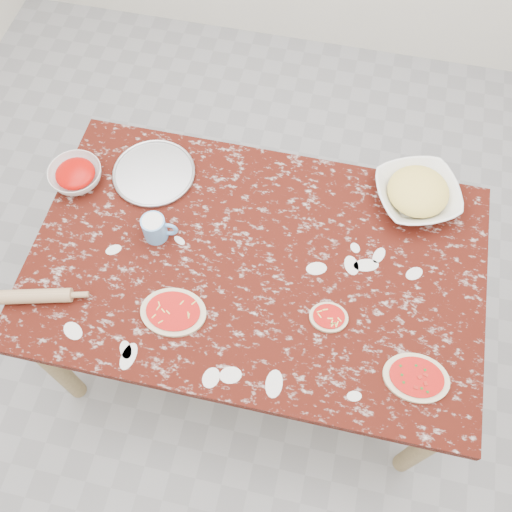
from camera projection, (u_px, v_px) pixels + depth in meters
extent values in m
plane|color=gray|center=(256.00, 336.00, 2.68)|extent=(4.00, 4.00, 0.00)
cube|color=#370E08|center=(256.00, 265.00, 2.03)|extent=(1.60, 1.00, 0.04)
cube|color=#9F8A5A|center=(256.00, 273.00, 2.09)|extent=(1.50, 0.90, 0.08)
cylinder|color=#9F8A5A|center=(54.00, 366.00, 2.24)|extent=(0.07, 0.07, 0.71)
cylinder|color=#9F8A5A|center=(422.00, 449.00, 2.10)|extent=(0.07, 0.07, 0.71)
cylinder|color=#9F8A5A|center=(123.00, 193.00, 2.63)|extent=(0.07, 0.07, 0.71)
cylinder|color=#9F8A5A|center=(438.00, 253.00, 2.48)|extent=(0.07, 0.07, 0.71)
cylinder|color=#B2B2B7|center=(154.00, 174.00, 2.19)|extent=(0.41, 0.41, 0.01)
imported|color=white|center=(76.00, 176.00, 2.15)|extent=(0.23, 0.23, 0.06)
imported|color=white|center=(417.00, 195.00, 2.11)|extent=(0.39, 0.39, 0.07)
cylinder|color=#64A2E3|center=(155.00, 228.00, 2.02)|extent=(0.09, 0.09, 0.10)
torus|color=#64A2E3|center=(168.00, 229.00, 2.02)|extent=(0.07, 0.02, 0.07)
cylinder|color=silver|center=(153.00, 223.00, 1.99)|extent=(0.07, 0.07, 0.01)
ellipsoid|color=beige|center=(173.00, 312.00, 1.92)|extent=(0.23, 0.19, 0.01)
ellipsoid|color=red|center=(173.00, 311.00, 1.91)|extent=(0.19, 0.15, 0.00)
ellipsoid|color=beige|center=(329.00, 317.00, 1.91)|extent=(0.14, 0.12, 0.01)
ellipsoid|color=red|center=(329.00, 316.00, 1.90)|extent=(0.11, 0.09, 0.00)
ellipsoid|color=beige|center=(416.00, 378.00, 1.81)|extent=(0.21, 0.16, 0.01)
ellipsoid|color=red|center=(417.00, 377.00, 1.81)|extent=(0.17, 0.13, 0.00)
cylinder|color=tan|center=(35.00, 296.00, 1.93)|extent=(0.25, 0.11, 0.05)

